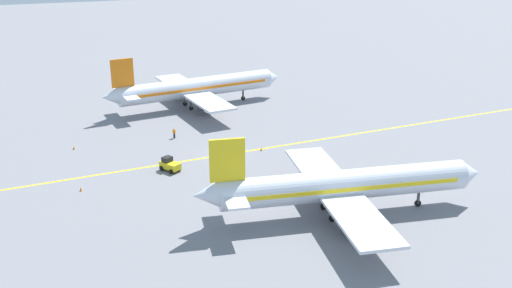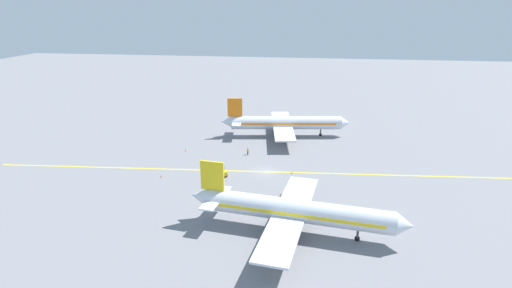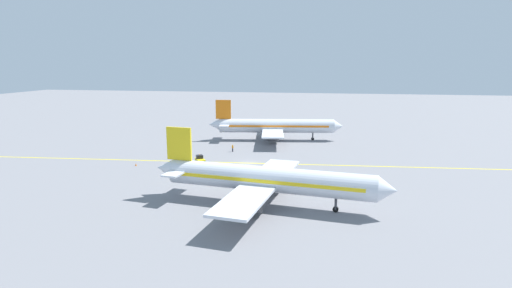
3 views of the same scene
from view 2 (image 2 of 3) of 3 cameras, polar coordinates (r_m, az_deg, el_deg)
name	(u,v)px [view 2 (image 2 of 3)]	position (r m, az deg, el deg)	size (l,w,h in m)	color
ground_plane	(266,172)	(87.16, 1.43, -3.99)	(400.00, 400.00, 0.00)	slate
apron_yellow_centreline	(266,172)	(87.15, 1.43, -3.98)	(0.40, 120.00, 0.01)	yellow
airplane_at_gate	(285,123)	(109.92, 4.09, 3.00)	(28.46, 35.50, 10.60)	silver
airplane_adjacent_stand	(294,211)	(64.01, 5.38, -9.47)	(28.44, 35.52, 10.60)	silver
baggage_tug_white	(221,171)	(85.35, -4.96, -3.92)	(3.34, 2.89, 2.11)	gold
ground_crew_worker	(248,151)	(96.63, -1.18, -1.02)	(0.44, 0.44, 1.68)	#23232D
traffic_cone_near_nose	(292,173)	(86.36, 5.14, -4.09)	(0.32, 0.32, 0.55)	orange
traffic_cone_mid_apron	(186,150)	(100.61, -10.02, -0.87)	(0.32, 0.32, 0.55)	orange
traffic_cone_by_wingtip	(161,176)	(86.60, -13.40, -4.50)	(0.32, 0.32, 0.55)	orange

